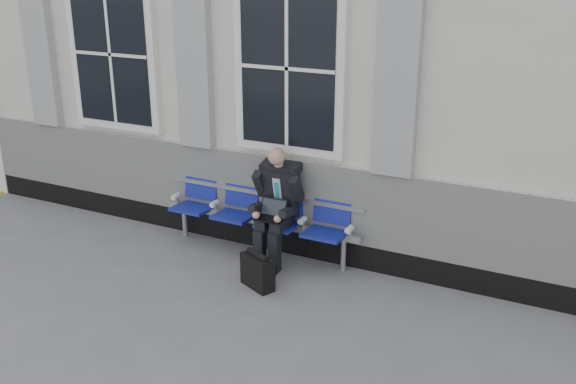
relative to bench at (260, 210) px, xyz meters
The scene contains 5 objects.
ground 1.43m from the bench, 91.11° to the right, with size 70.00×70.00×0.00m, color slate.
station_building 2.72m from the bench, 91.16° to the left, with size 14.40×4.40×4.49m.
bench is the anchor object (origin of this frame).
businessman 0.39m from the bench, 23.53° to the right, with size 0.56×0.76×1.40m.
briefcase 0.98m from the bench, 63.01° to the right, with size 0.45×0.33×0.42m.
Camera 1 is at (3.53, -4.93, 3.38)m, focal length 40.00 mm.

